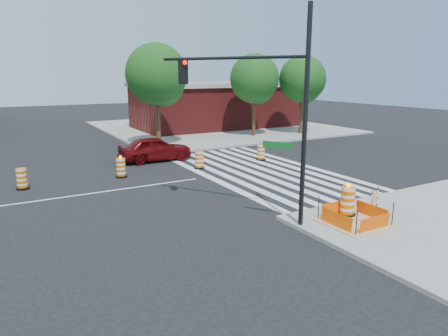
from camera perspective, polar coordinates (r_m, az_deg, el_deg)
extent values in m
plane|color=black|center=(19.33, -23.12, -4.05)|extent=(120.00, 120.00, 0.00)
cube|color=gray|center=(41.85, -1.16, 5.89)|extent=(22.00, 22.00, 0.15)
cube|color=silver|center=(21.51, -2.12, -1.28)|extent=(0.45, 13.50, 0.01)
cube|color=silver|center=(21.93, -0.04, -0.99)|extent=(0.45, 13.50, 0.01)
cube|color=silver|center=(22.38, 1.97, -0.71)|extent=(0.45, 13.50, 0.01)
cube|color=silver|center=(22.85, 3.89, -0.44)|extent=(0.45, 13.50, 0.01)
cube|color=silver|center=(23.35, 5.73, -0.19)|extent=(0.45, 13.50, 0.01)
cube|color=silver|center=(23.87, 7.50, 0.06)|extent=(0.45, 13.50, 0.01)
cube|color=silver|center=(24.41, 9.18, 0.30)|extent=(0.45, 13.50, 0.01)
cube|color=silver|center=(24.97, 10.80, 0.52)|extent=(0.45, 13.50, 0.01)
cube|color=silver|center=(19.33, -23.13, -4.04)|extent=(14.00, 0.12, 0.01)
cube|color=tan|center=(15.29, 18.06, -7.37)|extent=(2.20, 2.20, 0.05)
cube|color=#F15404|center=(14.66, 20.73, -7.43)|extent=(1.44, 0.02, 0.55)
cube|color=#F15404|center=(15.79, 15.72, -5.60)|extent=(1.44, 0.02, 0.55)
cube|color=#F15404|center=(14.58, 15.72, -7.17)|extent=(0.02, 1.44, 0.55)
cube|color=#F15404|center=(15.86, 20.34, -5.85)|extent=(0.02, 1.44, 0.55)
cylinder|color=black|center=(13.95, 18.40, -7.52)|extent=(0.04, 0.04, 0.90)
cylinder|color=black|center=(15.29, 22.97, -6.10)|extent=(0.04, 0.04, 0.90)
cylinder|color=black|center=(15.13, 13.35, -5.58)|extent=(0.04, 0.04, 0.90)
cylinder|color=black|center=(16.36, 17.99, -4.44)|extent=(0.04, 0.04, 0.90)
cube|color=maroon|center=(41.64, -1.18, 8.65)|extent=(16.00, 8.00, 4.20)
cube|color=gray|center=(41.53, -1.19, 11.82)|extent=(16.50, 8.50, 0.40)
imported|color=#5B0709|center=(25.79, -9.81, 2.73)|extent=(4.67, 2.00, 1.57)
cylinder|color=black|center=(13.80, 11.52, 6.77)|extent=(0.17, 0.17, 7.49)
cylinder|color=black|center=(14.69, 0.87, 15.44)|extent=(3.25, 4.71, 0.11)
cube|color=black|center=(15.62, -5.86, 13.52)|extent=(0.30, 0.26, 0.94)
sphere|color=#FF0C0C|center=(15.47, -5.61, 14.75)|extent=(0.17, 0.17, 0.17)
cube|color=#0C591E|center=(14.19, 7.69, 3.27)|extent=(0.66, 0.95, 0.23)
cylinder|color=black|center=(15.93, 17.09, -6.35)|extent=(0.66, 0.66, 0.11)
cylinder|color=#E56304|center=(15.76, 17.23, -4.46)|extent=(0.53, 0.53, 1.05)
sphere|color=#FF990C|center=(15.60, 17.38, -2.34)|extent=(0.18, 0.18, 0.18)
cube|color=#E56304|center=(16.56, 20.76, -3.68)|extent=(0.75, 0.36, 0.27)
cube|color=#E56304|center=(16.64, 20.68, -4.68)|extent=(0.75, 0.36, 0.21)
cylinder|color=black|center=(16.27, 20.36, -4.63)|extent=(0.04, 0.04, 0.95)
cylinder|color=black|center=(16.95, 21.05, -4.00)|extent=(0.04, 0.04, 0.95)
cylinder|color=#382314|center=(30.49, -9.41, 7.41)|extent=(0.34, 0.34, 4.81)
sphere|color=#144616|center=(30.34, -9.62, 13.06)|extent=(4.51, 4.51, 4.51)
sphere|color=#144616|center=(30.84, -8.83, 11.69)|extent=(3.31, 3.31, 3.31)
sphere|color=#144616|center=(30.00, -10.23, 12.18)|extent=(3.01, 3.01, 3.01)
cylinder|color=#382314|center=(35.28, 4.31, 8.05)|extent=(0.30, 0.30, 4.50)
sphere|color=#144616|center=(35.15, 4.39, 12.62)|extent=(4.22, 4.22, 4.22)
sphere|color=#144616|center=(35.66, 4.75, 11.49)|extent=(3.09, 3.09, 3.09)
sphere|color=#144616|center=(34.78, 4.02, 11.92)|extent=(2.81, 2.81, 2.81)
cylinder|color=#382314|center=(37.29, 10.95, 8.09)|extent=(0.32, 0.32, 4.46)
sphere|color=#144616|center=(37.16, 11.14, 12.37)|extent=(4.18, 4.18, 4.18)
sphere|color=#144616|center=(37.73, 11.38, 11.31)|extent=(3.06, 3.06, 3.06)
sphere|color=#144616|center=(36.76, 10.83, 11.73)|extent=(2.79, 2.79, 2.79)
cylinder|color=black|center=(21.54, -26.78, -2.58)|extent=(0.60, 0.60, 0.10)
cylinder|color=#E56304|center=(21.42, -26.92, -1.29)|extent=(0.48, 0.48, 0.95)
cylinder|color=black|center=(22.15, -14.44, -1.15)|extent=(0.60, 0.60, 0.10)
cylinder|color=#E56304|center=(22.04, -14.51, 0.11)|extent=(0.48, 0.48, 0.95)
sphere|color=#FF990C|center=(21.92, -14.59, 1.51)|extent=(0.16, 0.16, 0.16)
cylinder|color=black|center=(23.48, -3.55, 0.04)|extent=(0.60, 0.60, 0.10)
cylinder|color=#E56304|center=(23.37, -3.57, 1.24)|extent=(0.48, 0.48, 0.95)
cylinder|color=black|center=(25.86, 5.29, 1.23)|extent=(0.60, 0.60, 0.10)
cylinder|color=#E56304|center=(25.76, 5.31, 2.32)|extent=(0.48, 0.48, 0.95)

